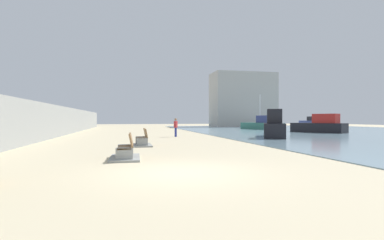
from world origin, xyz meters
TOP-DOWN VIEW (x-y plane):
  - ground_plane at (0.00, 18.00)m, footprint 120.00×120.00m
  - seawall at (-7.50, 18.00)m, footprint 0.80×64.00m
  - water_bay at (24.00, 18.00)m, footprint 36.00×68.00m
  - bench_near at (-1.54, 3.28)m, footprint 1.16×2.13m
  - bench_far at (-0.67, 8.71)m, footprint 1.13×2.11m
  - person_walking at (2.52, 16.55)m, footprint 0.38×0.42m
  - boat_nearest at (32.96, 42.59)m, footprint 2.30×4.69m
  - boat_far_right at (18.95, 20.22)m, footprint 4.36×5.81m
  - boat_distant at (10.07, 13.65)m, footprint 3.57×5.17m
  - boat_mid_bay at (17.27, 30.54)m, footprint 4.43×6.66m
  - harbor_building at (20.44, 46.00)m, footprint 12.00×6.00m

SIDE VIEW (x-z plane):
  - ground_plane at x=0.00m, z-range 0.00..0.00m
  - water_bay at x=24.00m, z-range 0.00..0.04m
  - bench_near at x=-1.54m, z-range -0.26..0.72m
  - bench_far at x=-0.67m, z-range -0.26..0.72m
  - boat_mid_bay at x=17.27m, z-range -1.74..3.25m
  - boat_nearest at x=32.96m, z-range -0.19..1.74m
  - boat_far_right at x=18.95m, z-range -0.23..1.80m
  - boat_distant at x=10.07m, z-range -0.25..1.98m
  - person_walking at x=2.52m, z-range 0.12..1.71m
  - seawall at x=-7.50m, z-range 0.00..2.65m
  - harbor_building at x=20.44m, z-range 0.00..10.33m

